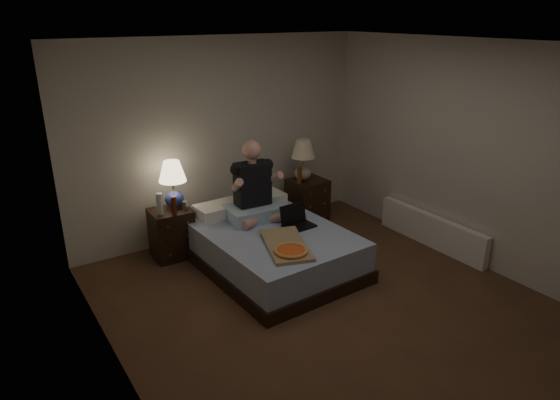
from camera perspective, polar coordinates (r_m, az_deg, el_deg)
floor at (r=5.11m, az=5.69°, el=-11.99°), size 4.00×4.50×0.00m
ceiling at (r=4.31m, az=6.91°, el=17.24°), size 4.00×4.50×0.00m
wall_back at (r=6.38m, az=-6.74°, el=6.97°), size 4.00×0.00×2.50m
wall_left at (r=3.70m, az=-18.56°, el=-4.37°), size 0.00×4.50×2.50m
wall_right at (r=5.98m, az=21.29°, el=4.77°), size 0.00×4.50×2.50m
bed at (r=5.68m, az=-0.85°, el=-5.61°), size 1.45×1.90×0.46m
nightstand_left at (r=6.05m, az=-12.26°, el=-3.75°), size 0.47×0.42×0.59m
nightstand_right at (r=6.86m, az=3.14°, el=-0.16°), size 0.49×0.45×0.62m
lamp_left at (r=5.93m, az=-12.12°, el=1.77°), size 0.36×0.36×0.56m
lamp_right at (r=6.66m, az=2.65°, el=4.57°), size 0.40×0.40×0.56m
water_bottle at (r=5.80m, az=-13.60°, el=-0.43°), size 0.07×0.07×0.25m
soda_can at (r=5.90m, az=-10.81°, el=-0.61°), size 0.07×0.07×0.10m
beer_bottle_left at (r=5.72m, az=-12.01°, el=-0.68°), size 0.06×0.06×0.23m
beer_bottle_right at (r=6.57m, az=2.24°, el=2.84°), size 0.06×0.06×0.23m
person at (r=5.74m, az=-2.97°, el=2.17°), size 0.70×0.57×0.93m
laptop at (r=5.62m, az=2.23°, el=-1.98°), size 0.35×0.30×0.24m
pizza_box at (r=5.01m, az=1.26°, el=-5.93°), size 0.63×0.85×0.08m
radiator at (r=6.50m, az=16.90°, el=-3.35°), size 0.10×1.60×0.40m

